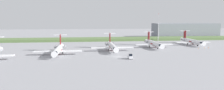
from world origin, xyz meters
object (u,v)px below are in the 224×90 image
object	(u,v)px
baggage_tug	(130,57)
antenna_mast	(158,30)
regional_jet_fourth	(153,43)
safety_cone_rear_marker	(209,48)
safety_cone_front_marker	(199,48)
regional_jet_second	(58,49)
safety_cone_mid_marker	(205,48)
regional_jet_third	(112,46)
regional_jet_fifth	(192,41)

from	to	relation	value
baggage_tug	antenna_mast	bearing A→B (deg)	62.79
regional_jet_fourth	baggage_tug	distance (m)	43.33
safety_cone_rear_marker	safety_cone_front_marker	bearing A→B (deg)	-173.67
baggage_tug	safety_cone_front_marker	size ratio (longest dim) A/B	5.82
regional_jet_second	safety_cone_mid_marker	bearing A→B (deg)	8.25
safety_cone_front_marker	safety_cone_rear_marker	bearing A→B (deg)	6.33
regional_jet_third	antenna_mast	bearing A→B (deg)	47.96
antenna_mast	baggage_tug	xyz separation A→B (m)	(-37.66, -73.25, -7.93)
regional_jet_fifth	safety_cone_rear_marker	size ratio (longest dim) A/B	56.36
regional_jet_fifth	safety_cone_mid_marker	world-z (taller)	regional_jet_fifth
regional_jet_fifth	antenna_mast	xyz separation A→B (m)	(-14.10, 26.59, 6.39)
regional_jet_third	safety_cone_mid_marker	bearing A→B (deg)	2.68
regional_jet_second	safety_cone_rear_marker	distance (m)	87.20
safety_cone_rear_marker	regional_jet_second	bearing A→B (deg)	-171.54
safety_cone_mid_marker	regional_jet_fifth	bearing A→B (deg)	87.47
regional_jet_third	safety_cone_mid_marker	xyz separation A→B (m)	(55.59, 2.60, -2.26)
regional_jet_fifth	regional_jet_fourth	bearing A→B (deg)	-162.12
regional_jet_second	regional_jet_third	distance (m)	29.27
antenna_mast	baggage_tug	size ratio (longest dim) A/B	6.70
safety_cone_front_marker	safety_cone_mid_marker	distance (m)	3.68
antenna_mast	baggage_tug	bearing A→B (deg)	-117.21
antenna_mast	safety_cone_front_marker	world-z (taller)	antenna_mast
regional_jet_third	safety_cone_front_marker	xyz separation A→B (m)	(51.91, 2.61, -2.26)
regional_jet_fourth	safety_cone_rear_marker	world-z (taller)	regional_jet_fourth
regional_jet_fifth	antenna_mast	world-z (taller)	antenna_mast
baggage_tug	safety_cone_mid_marker	size ratio (longest dim) A/B	5.82
regional_jet_third	safety_cone_rear_marker	world-z (taller)	regional_jet_third
regional_jet_third	regional_jet_fifth	size ratio (longest dim) A/B	1.00
regional_jet_fifth	antenna_mast	bearing A→B (deg)	117.94
baggage_tug	safety_cone_rear_marker	bearing A→B (deg)	28.85
regional_jet_second	safety_cone_mid_marker	size ratio (longest dim) A/B	56.36
regional_jet_fifth	regional_jet_third	bearing A→B (deg)	-160.20
antenna_mast	regional_jet_fifth	bearing A→B (deg)	-62.06
safety_cone_front_marker	regional_jet_fifth	bearing A→B (deg)	75.84
regional_jet_fourth	regional_jet_fifth	world-z (taller)	same
regional_jet_second	antenna_mast	bearing A→B (deg)	38.85
safety_cone_mid_marker	baggage_tug	bearing A→B (deg)	-150.40
safety_cone_front_marker	safety_cone_mid_marker	size ratio (longest dim) A/B	1.00
safety_cone_mid_marker	antenna_mast	bearing A→B (deg)	106.74
safety_cone_front_marker	safety_cone_rear_marker	size ratio (longest dim) A/B	1.00
regional_jet_third	safety_cone_front_marker	bearing A→B (deg)	2.88
antenna_mast	safety_cone_rear_marker	size ratio (longest dim) A/B	38.99
regional_jet_second	regional_jet_third	bearing A→B (deg)	18.89
baggage_tug	safety_cone_rear_marker	size ratio (longest dim) A/B	5.82
regional_jet_fifth	safety_cone_rear_marker	world-z (taller)	regional_jet_fifth
antenna_mast	safety_cone_mid_marker	world-z (taller)	antenna_mast
safety_cone_rear_marker	regional_jet_fifth	bearing A→B (deg)	97.27
regional_jet_second	baggage_tug	distance (m)	36.48
regional_jet_fifth	baggage_tug	distance (m)	69.71
regional_jet_third	safety_cone_rear_marker	size ratio (longest dim) A/B	56.36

